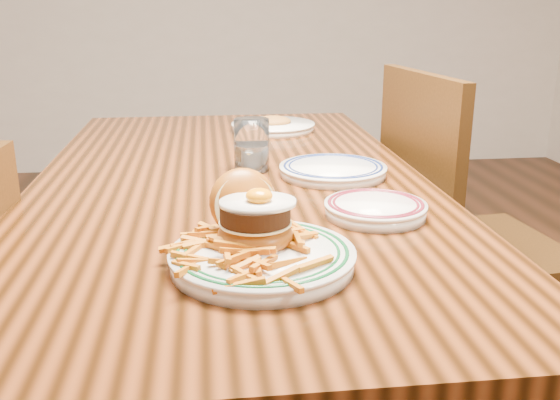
{
  "coord_description": "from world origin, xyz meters",
  "views": [
    {
      "loc": [
        -0.05,
        -1.32,
        1.12
      ],
      "look_at": [
        0.05,
        -0.46,
        0.84
      ],
      "focal_mm": 40.0,
      "sensor_mm": 36.0,
      "label": 1
    }
  ],
  "objects": [
    {
      "name": "water_glass",
      "position": [
        0.05,
        0.06,
        0.8
      ],
      "size": [
        0.08,
        0.08,
        0.12
      ],
      "color": "white",
      "rests_on": "table"
    },
    {
      "name": "side_plate",
      "position": [
        0.25,
        -0.29,
        0.77
      ],
      "size": [
        0.18,
        0.19,
        0.03
      ],
      "rotation": [
        0.0,
        0.0,
        -0.27
      ],
      "color": "white",
      "rests_on": "table"
    },
    {
      "name": "far_plate",
      "position": [
        0.15,
        0.51,
        0.76
      ],
      "size": [
        0.25,
        0.25,
        0.04
      ],
      "rotation": [
        0.0,
        0.0,
        -0.34
      ],
      "color": "white",
      "rests_on": "table"
    },
    {
      "name": "rear_plate",
      "position": [
        0.23,
        -0.01,
        0.76
      ],
      "size": [
        0.24,
        0.24,
        0.03
      ],
      "rotation": [
        0.0,
        0.0,
        0.21
      ],
      "color": "white",
      "rests_on": "table"
    },
    {
      "name": "table",
      "position": [
        0.0,
        0.0,
        0.66
      ],
      "size": [
        0.85,
        1.6,
        0.75
      ],
      "color": "black",
      "rests_on": "floor"
    },
    {
      "name": "chair_right",
      "position": [
        0.62,
        0.21,
        0.51
      ],
      "size": [
        0.49,
        0.49,
        0.95
      ],
      "rotation": [
        0.0,
        0.0,
        3.25
      ],
      "color": "#3B230C",
      "rests_on": "floor"
    },
    {
      "name": "main_plate",
      "position": [
        0.02,
        -0.47,
        0.79
      ],
      "size": [
        0.27,
        0.29,
        0.13
      ],
      "rotation": [
        0.0,
        0.0,
        0.21
      ],
      "color": "white",
      "rests_on": "table"
    }
  ]
}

